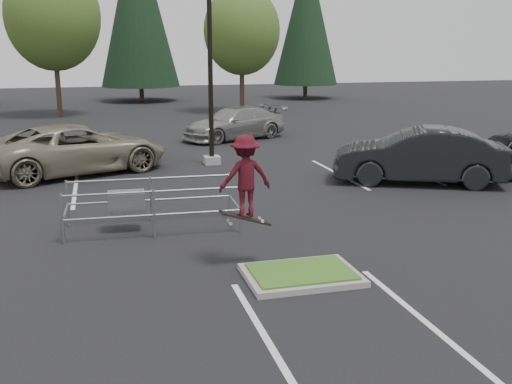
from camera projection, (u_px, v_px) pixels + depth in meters
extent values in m
plane|color=black|center=(301.00, 278.00, 11.73)|extent=(120.00, 120.00, 0.00)
cube|color=#9C9891|center=(301.00, 275.00, 11.72)|extent=(2.20, 1.60, 0.12)
cube|color=#335D1D|center=(301.00, 272.00, 11.70)|extent=(1.95, 1.35, 0.05)
cube|color=silver|center=(75.00, 189.00, 19.06)|extent=(0.12, 5.20, 0.01)
cube|color=silver|center=(338.00, 174.00, 21.31)|extent=(0.12, 5.20, 0.01)
cube|color=silver|center=(407.00, 170.00, 21.98)|extent=(0.12, 5.20, 0.01)
cube|color=silver|center=(471.00, 166.00, 22.65)|extent=(0.12, 5.20, 0.01)
cube|color=silver|center=(281.00, 363.00, 8.58)|extent=(0.12, 6.00, 0.01)
cube|color=silver|center=(447.00, 340.00, 9.25)|extent=(0.12, 6.00, 0.01)
cube|color=#9C9891|center=(212.00, 160.00, 23.09)|extent=(0.60, 0.60, 0.30)
cylinder|color=black|center=(210.00, 30.00, 21.94)|extent=(0.18, 0.18, 10.00)
cylinder|color=#38281C|center=(58.00, 89.00, 38.46)|extent=(0.32, 0.32, 3.50)
ellipsoid|color=#305A21|center=(53.00, 16.00, 37.39)|extent=(5.89, 5.89, 6.77)
sphere|color=#305A21|center=(63.00, 28.00, 37.44)|extent=(3.68, 3.68, 3.68)
sphere|color=#305A21|center=(45.00, 25.00, 37.78)|extent=(4.05, 4.05, 4.05)
cylinder|color=#38281C|center=(242.00, 90.00, 40.85)|extent=(0.32, 0.32, 3.04)
ellipsoid|color=#305A21|center=(242.00, 31.00, 39.92)|extent=(5.12, 5.12, 5.89)
sphere|color=#305A21|center=(252.00, 40.00, 39.94)|extent=(3.20, 3.20, 3.20)
sphere|color=#305A21|center=(233.00, 38.00, 40.29)|extent=(3.52, 3.52, 3.52)
cylinder|color=#38281C|center=(142.00, 94.00, 49.62)|extent=(0.36, 0.36, 1.20)
cone|color=black|center=(138.00, 2.00, 47.90)|extent=(6.38, 6.38, 13.30)
cylinder|color=#38281C|center=(305.00, 91.00, 52.17)|extent=(0.36, 0.36, 1.20)
cone|color=black|center=(307.00, 17.00, 50.69)|extent=(5.50, 5.50, 11.30)
cylinder|color=#92949A|center=(62.00, 219.00, 13.61)|extent=(0.06, 0.06, 1.19)
cylinder|color=#92949A|center=(68.00, 204.00, 14.98)|extent=(0.06, 0.06, 1.19)
cylinder|color=#92949A|center=(154.00, 214.00, 14.04)|extent=(0.06, 0.06, 1.19)
cylinder|color=#92949A|center=(151.00, 199.00, 15.41)|extent=(0.06, 0.06, 1.19)
cylinder|color=#92949A|center=(240.00, 209.00, 14.48)|extent=(0.06, 0.06, 1.19)
cylinder|color=#92949A|center=(230.00, 195.00, 15.85)|extent=(0.06, 0.06, 1.19)
cylinder|color=#92949A|center=(154.00, 215.00, 14.05)|extent=(4.13, 0.22, 0.05)
cylinder|color=#92949A|center=(153.00, 192.00, 13.91)|extent=(4.13, 0.22, 0.05)
cylinder|color=#92949A|center=(151.00, 200.00, 15.42)|extent=(4.13, 0.22, 0.05)
cylinder|color=#92949A|center=(150.00, 179.00, 15.28)|extent=(4.13, 0.22, 0.05)
cube|color=#92949A|center=(127.00, 202.00, 14.56)|extent=(0.90, 0.57, 0.50)
cube|color=black|center=(245.00, 218.00, 12.21)|extent=(1.07, 0.40, 0.38)
cylinder|color=beige|center=(231.00, 224.00, 12.04)|extent=(0.07, 0.04, 0.07)
cylinder|color=beige|center=(228.00, 221.00, 12.25)|extent=(0.07, 0.04, 0.07)
cylinder|color=beige|center=(262.00, 221.00, 12.21)|extent=(0.07, 0.04, 0.07)
cylinder|color=beige|center=(260.00, 218.00, 12.41)|extent=(0.07, 0.04, 0.07)
imported|color=maroon|center=(245.00, 176.00, 12.00)|extent=(1.13, 0.71, 1.67)
imported|color=gray|center=(75.00, 149.00, 21.20)|extent=(6.92, 5.00, 1.75)
imported|color=black|center=(419.00, 156.00, 19.71)|extent=(5.87, 4.04, 1.83)
imported|color=black|center=(510.00, 154.00, 20.61)|extent=(4.71, 1.96, 1.59)
imported|color=gray|center=(236.00, 123.00, 29.16)|extent=(5.77, 4.11, 1.55)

